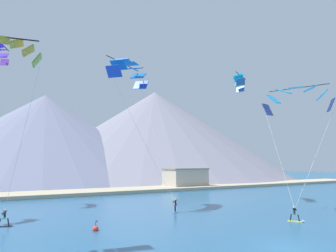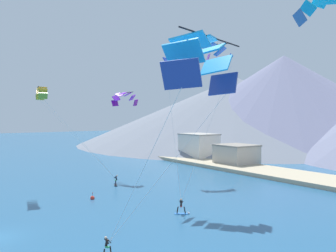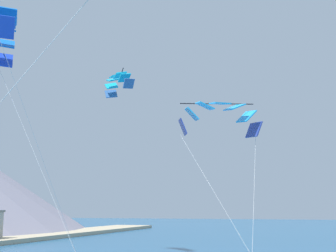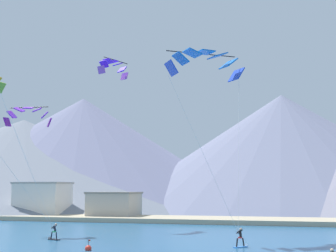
{
  "view_description": "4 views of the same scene",
  "coord_description": "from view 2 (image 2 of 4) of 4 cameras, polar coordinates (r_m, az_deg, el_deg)",
  "views": [
    {
      "loc": [
        -20.36,
        -16.24,
        6.06
      ],
      "look_at": [
        0.81,
        17.23,
        10.59
      ],
      "focal_mm": 35.0,
      "sensor_mm": 36.0,
      "label": 1
    },
    {
      "loc": [
        35.94,
        -5.6,
        11.01
      ],
      "look_at": [
        1.78,
        17.19,
        9.74
      ],
      "focal_mm": 40.0,
      "sensor_mm": 36.0,
      "label": 2
    },
    {
      "loc": [
        -30.48,
        1.16,
        5.19
      ],
      "look_at": [
        1.97,
        11.28,
        11.18
      ],
      "focal_mm": 50.0,
      "sensor_mm": 36.0,
      "label": 3
    },
    {
      "loc": [
        7.31,
        -24.51,
        5.22
      ],
      "look_at": [
        -3.44,
        16.01,
        10.81
      ],
      "focal_mm": 50.0,
      "sensor_mm": 36.0,
      "label": 4
    }
  ],
  "objects": [
    {
      "name": "kitesurfer_near_lead",
      "position": [
        59.27,
        -7.96,
        -8.46
      ],
      "size": [
        1.75,
        1.06,
        1.72
      ],
      "color": "black",
      "rests_on": "ground"
    },
    {
      "name": "kitesurfer_near_trail",
      "position": [
        30.61,
        -9.54,
        -18.43
      ],
      "size": [
        1.12,
        1.74,
        1.66
      ],
      "color": "yellow",
      "rests_on": "ground"
    },
    {
      "name": "kitesurfer_mid_center",
      "position": [
        42.36,
        2.3,
        -12.54
      ],
      "size": [
        1.39,
        1.62,
        1.79
      ],
      "color": "#337FDB",
      "rests_on": "ground"
    },
    {
      "name": "parafoil_kite_near_lead",
      "position": [
        56.28,
        -18.62,
        4.86
      ],
      "size": [
        5.36,
        11.53,
        13.6
      ],
      "color": "olive"
    },
    {
      "name": "parafoil_kite_near_trail",
      "position": [
        25.46,
        5.13,
        10.09
      ],
      "size": [
        9.73,
        8.45,
        14.89
      ],
      "color": "navy"
    },
    {
      "name": "parafoil_kite_mid_center",
      "position": [
        48.17,
        4.56,
        11.06
      ],
      "size": [
        8.24,
        8.75,
        18.59
      ],
      "color": "blue"
    },
    {
      "name": "parafoil_kite_distant_high_outer",
      "position": [
        34.38,
        24.01,
        16.34
      ],
      "size": [
        5.25,
        5.24,
        2.39
      ],
      "color": "#315FA0"
    },
    {
      "name": "parafoil_kite_distant_low_drift",
      "position": [
        66.14,
        -6.7,
        4.34
      ],
      "size": [
        5.46,
        3.07,
        2.48
      ],
      "color": "#791593"
    },
    {
      "name": "parafoil_kite_distant_mid_solo",
      "position": [
        67.42,
        4.25,
        11.31
      ],
      "size": [
        3.0,
        5.15,
        2.33
      ],
      "color": "#9E4DC1"
    },
    {
      "name": "race_marker_buoy",
      "position": [
        50.4,
        -11.44,
        -10.7
      ],
      "size": [
        0.56,
        0.56,
        1.02
      ],
      "color": "red",
      "rests_on": "ground"
    },
    {
      "name": "shoreline_strip",
      "position": [
        65.64,
        22.49,
        -7.71
      ],
      "size": [
        180.0,
        10.0,
        0.7
      ],
      "primitive_type": "cube",
      "color": "tan",
      "rests_on": "ground"
    },
    {
      "name": "shore_building_harbour_front",
      "position": [
        92.36,
        4.72,
        -3.11
      ],
      "size": [
        8.9,
        6.86,
        6.32
      ],
      "color": "silver",
      "rests_on": "ground"
    },
    {
      "name": "shore_building_quay_east",
      "position": [
        81.2,
        10.38,
        -4.41
      ],
      "size": [
        7.93,
        7.24,
        4.61
      ],
      "color": "#B7AD9E",
      "rests_on": "ground"
    },
    {
      "name": "mountain_peak_central_summit",
      "position": [
        141.82,
        17.19,
        3.77
      ],
      "size": [
        103.39,
        103.39,
        32.33
      ],
      "color": "slate",
      "rests_on": "ground"
    },
    {
      "name": "mountain_peak_far_spur",
      "position": [
        144.08,
        10.38,
        2.31
      ],
      "size": [
        118.39,
        118.39,
        24.92
      ],
      "color": "slate",
      "rests_on": "ground"
    }
  ]
}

